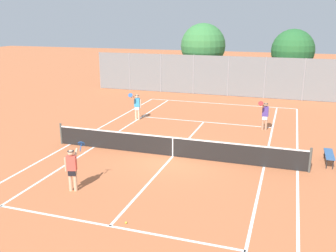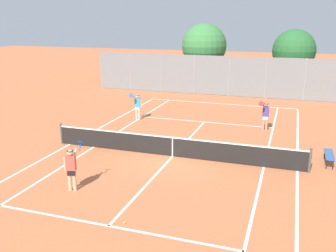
% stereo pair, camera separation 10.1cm
% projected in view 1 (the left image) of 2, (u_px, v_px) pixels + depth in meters
% --- Properties ---
extents(ground_plane, '(120.00, 120.00, 0.00)m').
position_uv_depth(ground_plane, '(173.00, 156.00, 17.35)').
color(ground_plane, '#BC663D').
extents(court_line_markings, '(11.10, 23.90, 0.01)m').
position_uv_depth(court_line_markings, '(173.00, 156.00, 17.34)').
color(court_line_markings, white).
rests_on(court_line_markings, ground).
extents(tennis_net, '(12.00, 0.10, 1.07)m').
position_uv_depth(tennis_net, '(173.00, 146.00, 17.21)').
color(tennis_net, '#474C47').
rests_on(tennis_net, ground).
extents(player_near_side, '(0.52, 0.85, 1.77)m').
position_uv_depth(player_near_side, '(72.00, 167.00, 13.65)').
color(player_near_side, '#D8A884').
rests_on(player_near_side, ground).
extents(player_far_left, '(0.61, 0.78, 1.77)m').
position_uv_depth(player_far_left, '(137.00, 105.00, 23.50)').
color(player_far_left, beige).
rests_on(player_far_left, ground).
extents(player_far_right, '(0.65, 0.75, 1.77)m').
position_uv_depth(player_far_right, '(265.00, 114.00, 21.23)').
color(player_far_right, tan).
rests_on(player_far_right, ground).
extents(loose_tennis_ball_1, '(0.07, 0.07, 0.07)m').
position_uv_depth(loose_tennis_ball_1, '(126.00, 223.00, 11.63)').
color(loose_tennis_ball_1, '#D1DB33').
rests_on(loose_tennis_ball_1, ground).
extents(loose_tennis_ball_2, '(0.07, 0.07, 0.07)m').
position_uv_depth(loose_tennis_ball_2, '(274.00, 147.00, 18.46)').
color(loose_tennis_ball_2, '#D1DB33').
rests_on(loose_tennis_ball_2, ground).
extents(loose_tennis_ball_3, '(0.07, 0.07, 0.07)m').
position_uv_depth(loose_tennis_ball_3, '(288.00, 148.00, 18.32)').
color(loose_tennis_ball_3, '#D1DB33').
rests_on(loose_tennis_ball_3, ground).
extents(courtside_bench, '(0.36, 1.50, 0.47)m').
position_uv_depth(courtside_bench, '(329.00, 155.00, 16.39)').
color(courtside_bench, '#33598C').
rests_on(courtside_bench, ground).
extents(back_fence, '(23.58, 0.08, 3.29)m').
position_uv_depth(back_fence, '(228.00, 76.00, 30.65)').
color(back_fence, gray).
rests_on(back_fence, ground).
extents(tree_behind_left, '(3.99, 3.99, 5.83)m').
position_uv_depth(tree_behind_left, '(204.00, 47.00, 33.53)').
color(tree_behind_left, brown).
rests_on(tree_behind_left, ground).
extents(tree_behind_right, '(3.49, 3.49, 5.40)m').
position_uv_depth(tree_behind_right, '(293.00, 52.00, 30.80)').
color(tree_behind_right, brown).
rests_on(tree_behind_right, ground).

